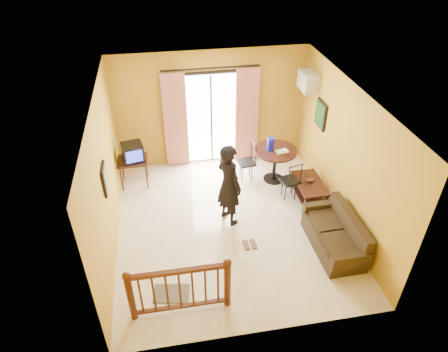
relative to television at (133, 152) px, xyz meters
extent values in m
plane|color=beige|center=(1.87, -1.75, -0.86)|extent=(5.00, 5.00, 0.00)
plane|color=white|center=(1.87, -1.75, 1.94)|extent=(5.00, 5.00, 0.00)
plane|color=#B78C23|center=(1.87, 0.75, 0.54)|extent=(4.50, 0.00, 4.50)
plane|color=#B78C23|center=(1.87, -4.25, 0.54)|extent=(4.50, 0.00, 4.50)
plane|color=#B78C23|center=(-0.38, -1.75, 0.54)|extent=(0.00, 5.00, 5.00)
plane|color=#B78C23|center=(4.12, -1.75, 0.54)|extent=(0.00, 5.00, 5.00)
cube|color=black|center=(1.87, 0.73, 0.29)|extent=(1.34, 0.03, 2.34)
cube|color=white|center=(1.87, 0.70, 0.29)|extent=(1.20, 0.04, 2.20)
cube|color=black|center=(1.87, 0.68, 0.29)|extent=(0.04, 0.02, 2.20)
cube|color=beige|center=(1.02, 0.65, 0.34)|extent=(0.55, 0.08, 2.35)
cube|color=beige|center=(2.72, 0.65, 0.34)|extent=(0.55, 0.08, 2.35)
cylinder|color=black|center=(1.87, 0.65, 1.56)|extent=(2.20, 0.04, 0.04)
cube|color=black|center=(-0.03, 0.00, -0.22)|extent=(0.66, 0.55, 0.04)
cylinder|color=black|center=(-0.31, -0.22, -0.54)|extent=(0.04, 0.04, 0.64)
cylinder|color=black|center=(0.24, -0.22, -0.54)|extent=(0.04, 0.04, 0.64)
cylinder|color=black|center=(-0.31, 0.22, -0.54)|extent=(0.04, 0.04, 0.64)
cylinder|color=black|center=(0.24, 0.22, -0.54)|extent=(0.04, 0.04, 0.64)
cube|color=black|center=(0.00, 0.00, 0.00)|extent=(0.52, 0.48, 0.40)
cube|color=#293DFB|center=(0.04, -0.20, 0.00)|extent=(0.35, 0.09, 0.29)
cube|color=black|center=(-0.35, -1.95, 0.69)|extent=(0.04, 0.42, 0.52)
cube|color=#555248|center=(-0.33, -1.95, 0.69)|extent=(0.01, 0.34, 0.44)
cylinder|color=black|center=(3.17, -0.38, -0.07)|extent=(0.97, 0.97, 0.04)
cylinder|color=black|center=(3.17, -0.38, -0.46)|extent=(0.08, 0.08, 0.79)
cylinder|color=black|center=(3.17, -0.38, -0.84)|extent=(0.48, 0.48, 0.03)
cylinder|color=#1516C8|center=(3.05, -0.35, 0.10)|extent=(0.16, 0.16, 0.30)
cube|color=#EEE4CB|center=(3.29, -0.48, -0.04)|extent=(0.31, 0.23, 0.02)
cube|color=silver|center=(3.97, 0.20, 1.29)|extent=(0.30, 0.60, 0.40)
cube|color=gray|center=(3.82, 0.20, 1.29)|extent=(0.02, 0.56, 0.36)
cube|color=black|center=(4.09, -0.45, 0.79)|extent=(0.04, 0.50, 0.60)
cube|color=black|center=(4.06, -0.45, 0.79)|extent=(0.01, 0.42, 0.52)
cube|color=black|center=(3.72, -1.22, -0.44)|extent=(0.56, 1.00, 0.04)
cube|color=black|center=(3.72, -1.22, -0.73)|extent=(0.52, 0.96, 0.03)
cube|color=black|center=(3.50, -1.67, -0.65)|extent=(0.05, 0.05, 0.42)
cube|color=black|center=(3.94, -1.67, -0.65)|extent=(0.05, 0.05, 0.42)
cube|color=black|center=(3.50, -0.78, -0.65)|extent=(0.05, 0.05, 0.42)
cube|color=black|center=(3.94, -0.78, -0.65)|extent=(0.05, 0.05, 0.42)
imported|color=#562B1D|center=(3.72, -1.16, -0.38)|extent=(0.27, 0.27, 0.06)
cube|color=#2E2212|center=(3.67, -2.73, -0.68)|extent=(0.76, 1.48, 0.36)
cube|color=#2E2212|center=(3.94, -2.73, -0.36)|extent=(0.20, 1.46, 0.50)
cube|color=#2E2212|center=(3.67, -3.44, -0.48)|extent=(0.73, 0.16, 0.27)
cube|color=#2E2212|center=(3.67, -2.02, -0.48)|extent=(0.73, 0.16, 0.27)
cube|color=#2E2212|center=(3.62, -3.05, -0.47)|extent=(0.51, 0.60, 0.09)
cube|color=#2E2212|center=(3.62, -2.41, -0.47)|extent=(0.51, 0.60, 0.09)
imported|color=black|center=(1.87, -1.59, 0.03)|extent=(0.68, 0.77, 1.77)
cylinder|color=#471E0F|center=(-0.03, -3.65, -0.40)|extent=(0.11, 0.11, 0.92)
cylinder|color=#471E0F|center=(1.47, -3.65, -0.40)|extent=(0.11, 0.11, 0.92)
sphere|color=#471E0F|center=(-0.03, -3.65, 0.11)|extent=(0.13, 0.13, 0.13)
sphere|color=#471E0F|center=(1.47, -3.65, 0.11)|extent=(0.13, 0.13, 0.13)
cube|color=#471E0F|center=(0.72, -3.65, 0.06)|extent=(1.55, 0.08, 0.06)
cube|color=#471E0F|center=(0.72, -3.65, -0.76)|extent=(1.55, 0.06, 0.05)
cube|color=#595347|center=(0.58, -3.30, -0.85)|extent=(0.66, 0.50, 0.02)
cube|color=#562B1D|center=(2.07, -2.41, -0.84)|extent=(0.11, 0.25, 0.03)
cube|color=#562B1D|center=(2.21, -2.41, -0.84)|extent=(0.11, 0.25, 0.03)
camera|label=1|loc=(0.70, -7.74, 4.64)|focal=32.00mm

